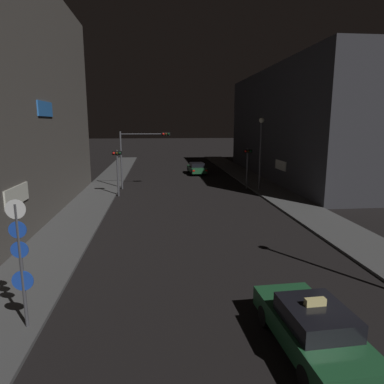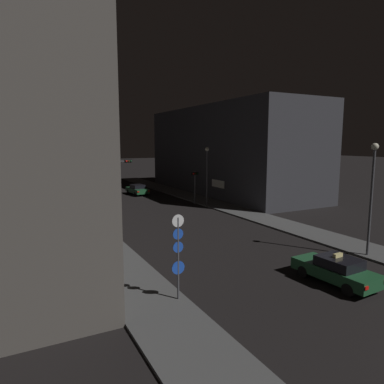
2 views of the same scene
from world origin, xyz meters
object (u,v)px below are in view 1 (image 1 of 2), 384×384
at_px(taxi, 312,328).
at_px(far_car, 197,168).
at_px(sign_pole_left, 20,257).
at_px(traffic_light_left_kerb, 117,164).
at_px(traffic_light_overhead, 140,147).
at_px(traffic_light_right_kerb, 247,160).
at_px(street_lamp_far_block, 261,143).

relative_size(taxi, far_car, 1.00).
distance_m(far_car, sign_pole_left, 33.71).
xyz_separation_m(far_car, traffic_light_left_kerb, (-8.27, -12.58, 2.10)).
height_order(taxi, traffic_light_left_kerb, traffic_light_left_kerb).
height_order(taxi, traffic_light_overhead, traffic_light_overhead).
height_order(traffic_light_left_kerb, sign_pole_left, sign_pole_left).
bearing_deg(taxi, traffic_light_right_kerb, 79.40).
bearing_deg(taxi, traffic_light_left_kerb, 108.88).
bearing_deg(traffic_light_overhead, taxi, -77.33).
xyz_separation_m(taxi, street_lamp_far_block, (5.31, 22.65, 3.71)).
xyz_separation_m(traffic_light_left_kerb, sign_pole_left, (-0.68, -19.87, -0.46)).
bearing_deg(traffic_light_right_kerb, far_car, 109.72).
bearing_deg(sign_pole_left, traffic_light_right_kerb, 60.43).
distance_m(taxi, traffic_light_overhead, 25.91).
bearing_deg(traffic_light_right_kerb, traffic_light_left_kerb, -168.82).
xyz_separation_m(taxi, traffic_light_overhead, (-5.64, 25.08, 3.23)).
bearing_deg(sign_pole_left, traffic_light_overhead, 83.93).
relative_size(taxi, traffic_light_overhead, 0.83).
relative_size(far_car, traffic_light_right_kerb, 1.18).
distance_m(traffic_light_left_kerb, street_lamp_far_block, 12.87).
relative_size(taxi, street_lamp_far_block, 0.69).
relative_size(sign_pole_left, street_lamp_far_block, 0.60).
bearing_deg(sign_pole_left, taxi, -12.85).
relative_size(taxi, traffic_light_right_kerb, 1.17).
height_order(traffic_light_right_kerb, sign_pole_left, sign_pole_left).
height_order(far_car, traffic_light_right_kerb, traffic_light_right_kerb).
distance_m(traffic_light_overhead, traffic_light_left_kerb, 3.97).
distance_m(taxi, traffic_light_left_kerb, 23.05).
height_order(traffic_light_overhead, street_lamp_far_block, street_lamp_far_block).
height_order(far_car, traffic_light_overhead, traffic_light_overhead).
height_order(taxi, far_car, taxi).
bearing_deg(sign_pole_left, far_car, 74.58).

